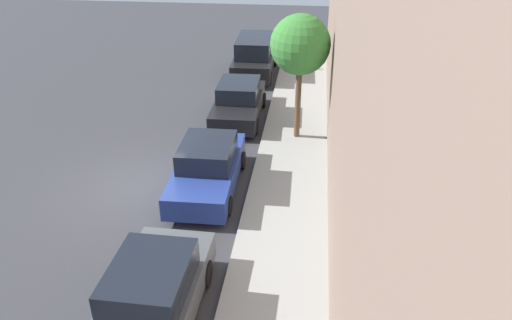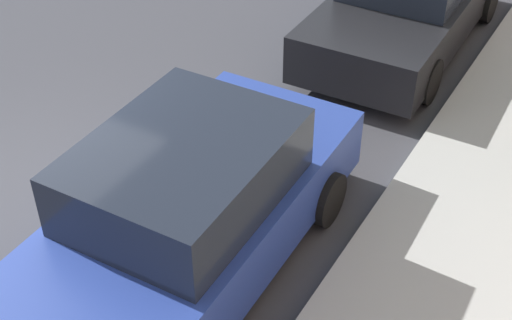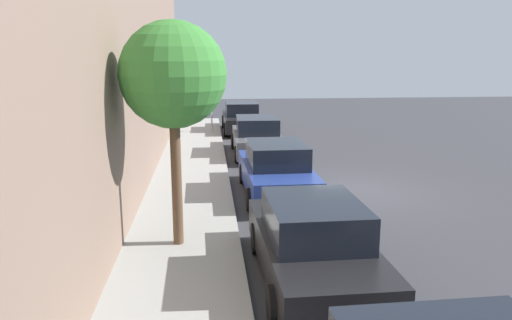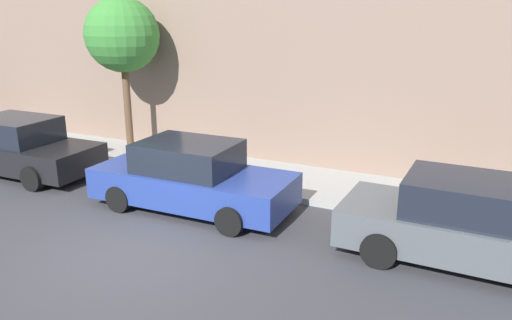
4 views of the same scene
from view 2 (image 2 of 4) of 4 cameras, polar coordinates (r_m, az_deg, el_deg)
name	(u,v)px [view 2 (image 2 of 4)]	position (r m, az deg, el deg)	size (l,w,h in m)	color
ground_plane	(15,205)	(8.37, -18.70, -3.46)	(60.00, 60.00, 0.00)	#38383D
parked_sedan_third	(183,216)	(6.75, -5.87, -4.45)	(1.92, 4.53, 1.54)	navy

